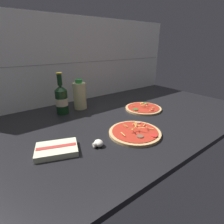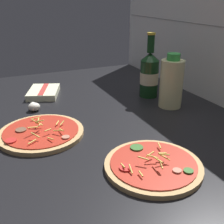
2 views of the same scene
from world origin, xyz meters
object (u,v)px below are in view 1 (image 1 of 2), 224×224
mushroom_left (98,143)px  dish_towel (57,149)px  beer_bottle (62,99)px  pizza_near (135,132)px  pizza_far (143,108)px  oil_bottle (80,95)px

mushroom_left → dish_towel: 16.59cm
beer_bottle → mushroom_left: 45.36cm
mushroom_left → dish_towel: mushroom_left is taller
beer_bottle → pizza_near: bearing=-70.1°
pizza_near → pizza_far: bearing=36.9°
pizza_near → oil_bottle: 48.19cm
pizza_near → dish_towel: size_ratio=1.30×
pizza_far → beer_bottle: (-44.34, 25.22, 8.29)cm
pizza_far → beer_bottle: beer_bottle is taller
pizza_far → dish_towel: size_ratio=1.22×
beer_bottle → oil_bottle: beer_bottle is taller
pizza_near → beer_bottle: (-16.67, 45.98, 8.26)cm
oil_bottle → pizza_far: bearing=-40.2°
mushroom_left → beer_bottle: bearing=86.1°
beer_bottle → dish_towel: beer_bottle is taller
pizza_near → pizza_far: (27.67, 20.75, -0.03)cm
mushroom_left → oil_bottle: bearing=71.0°
pizza_far → dish_towel: 63.95cm
oil_bottle → mushroom_left: size_ratio=4.35×
oil_bottle → beer_bottle: bearing=-173.9°
beer_bottle → mushroom_left: (-3.03, -44.62, -7.57)cm
mushroom_left → dish_towel: bearing=157.0°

